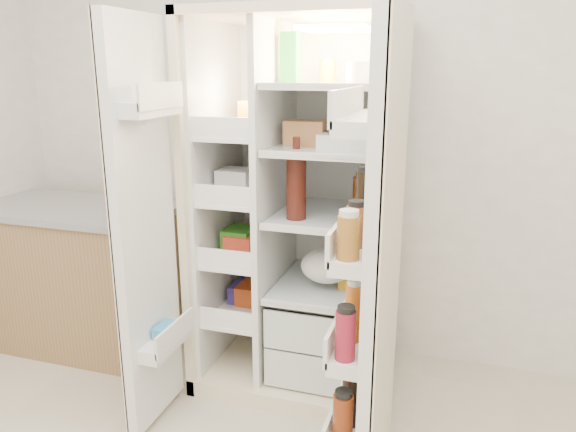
% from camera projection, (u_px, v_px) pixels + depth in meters
% --- Properties ---
extents(wall_back, '(4.00, 0.02, 2.70)m').
position_uv_depth(wall_back, '(353.00, 108.00, 2.82)').
color(wall_back, white).
rests_on(wall_back, floor).
extents(refrigerator, '(0.92, 0.70, 1.80)m').
position_uv_depth(refrigerator, '(304.00, 236.00, 2.71)').
color(refrigerator, beige).
rests_on(refrigerator, floor).
extents(freezer_door, '(0.15, 0.40, 1.72)m').
position_uv_depth(freezer_door, '(145.00, 232.00, 2.26)').
color(freezer_door, silver).
rests_on(freezer_door, floor).
extents(fridge_door, '(0.17, 0.58, 1.72)m').
position_uv_depth(fridge_door, '(378.00, 272.00, 1.90)').
color(fridge_door, silver).
rests_on(fridge_door, floor).
extents(kitchen_counter, '(1.13, 0.60, 0.82)m').
position_uv_depth(kitchen_counter, '(81.00, 275.00, 3.10)').
color(kitchen_counter, '#8D6946').
rests_on(kitchen_counter, floor).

